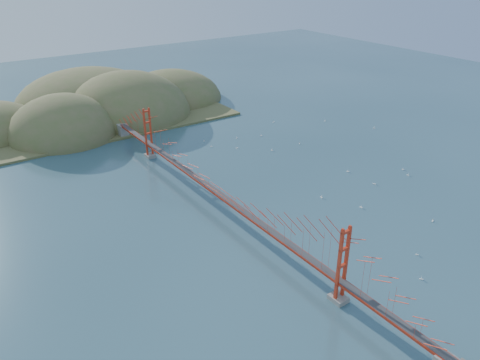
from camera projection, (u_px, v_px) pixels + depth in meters
ground at (220, 210)px, 85.85m from camera, size 320.00×320.00×0.00m
bridge at (219, 175)px, 82.89m from camera, size 2.20×94.40×12.00m
far_headlands at (102, 113)px, 137.57m from camera, size 84.00×58.00×25.00m
sailboat_1 at (374, 184)px, 95.34m from camera, size 0.66×0.66×0.72m
sailboat_8 at (300, 143)px, 115.23m from camera, size 0.61×0.61×0.63m
sailboat_7 at (261, 135)px, 120.26m from camera, size 0.53×0.53×0.57m
sailboat_2 at (348, 171)px, 100.68m from camera, size 0.64×0.64×0.67m
sailboat_15 at (272, 150)px, 111.44m from camera, size 0.59×0.61×0.68m
sailboat_11 at (374, 128)px, 125.34m from camera, size 0.66×0.66×0.69m
sailboat_16 at (237, 148)px, 112.66m from camera, size 0.58×0.58×0.63m
sailboat_0 at (361, 207)px, 86.63m from camera, size 0.48×0.58×0.68m
sailboat_3 at (237, 138)px, 118.67m from camera, size 0.55×0.55×0.62m
sailboat_14 at (322, 197)px, 90.14m from camera, size 0.58×0.63×0.71m
sailboat_9 at (325, 121)px, 130.67m from camera, size 0.43×0.51×0.59m
sailboat_12 at (204, 141)px, 116.89m from camera, size 0.51×0.46×0.58m
sailboat_5 at (408, 175)px, 99.09m from camera, size 0.46×0.57×0.67m
sailboat_6 at (421, 279)px, 67.68m from camera, size 0.58×0.58×0.62m
sailboat_17 at (274, 122)px, 129.81m from camera, size 0.59×0.52×0.67m
sailboat_10 at (417, 254)px, 73.15m from camera, size 0.50×0.51×0.58m
sailboat_13 at (433, 221)px, 82.20m from camera, size 0.62×0.61×0.69m
sailboat_extra_0 at (211, 146)px, 113.69m from camera, size 0.62×0.62×0.64m
sailboat_extra_1 at (403, 169)px, 101.61m from camera, size 0.49×0.53×0.59m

